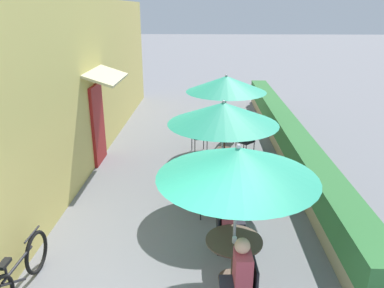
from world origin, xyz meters
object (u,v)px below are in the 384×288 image
object	(u,v)px
cafe_chair_far_back	(200,136)
cafe_chair_mid_right	(216,194)
seated_patron_near_left	(231,215)
coffee_cup_near	(234,240)
patio_umbrella_far	(226,84)
bicycle_leaning	(19,274)
coffee_cup_mid	(223,167)
cafe_chair_near_right	(246,287)
cafe_chair_mid_left	(226,164)
patio_table_near	(234,250)
seated_patron_near_right	(238,276)
coffee_cup_far	(223,125)
cafe_chair_near_left	(224,223)
patio_umbrella_mid	(223,113)
cafe_chair_far_right	(227,125)
patio_table_mid	(221,177)
patio_umbrella_near	(238,163)
cafe_chair_far_left	(247,138)

from	to	relation	value
cafe_chair_far_back	cafe_chair_mid_right	bearing A→B (deg)	-100.27
seated_patron_near_left	cafe_chair_mid_right	xyz separation A→B (m)	(-0.22, 1.04, -0.17)
coffee_cup_near	cafe_chair_far_back	size ratio (longest dim) A/B	0.10
patio_umbrella_far	bicycle_leaning	bearing A→B (deg)	-117.90
seated_patron_near_left	coffee_cup_mid	world-z (taller)	seated_patron_near_left
cafe_chair_near_right	cafe_chair_mid_left	distance (m)	4.08
patio_table_near	cafe_chair_mid_left	size ratio (longest dim) A/B	0.98
cafe_chair_mid_right	coffee_cup_mid	bearing A→B (deg)	4.30
bicycle_leaning	patio_umbrella_far	bearing A→B (deg)	64.12
seated_patron_near_right	coffee_cup_mid	size ratio (longest dim) A/B	13.89
coffee_cup_far	cafe_chair_near_left	bearing A→B (deg)	-92.05
cafe_chair_near_left	patio_umbrella_mid	distance (m)	2.31
cafe_chair_far_back	coffee_cup_near	bearing A→B (deg)	-99.91
coffee_cup_near	cafe_chair_far_right	xyz separation A→B (m)	(0.25, 6.49, -0.24)
cafe_chair_near_right	coffee_cup_mid	bearing A→B (deg)	0.29
cafe_chair_near_left	seated_patron_near_left	distance (m)	0.20
coffee_cup_near	patio_umbrella_mid	bearing A→B (deg)	91.86
patio_table_mid	bicycle_leaning	bearing A→B (deg)	-135.18
patio_umbrella_near	patio_umbrella_far	bearing A→B (deg)	88.65
patio_umbrella_near	cafe_chair_near_left	world-z (taller)	patio_umbrella_near
cafe_chair_near_right	coffee_cup_near	size ratio (longest dim) A/B	9.67
coffee_cup_mid	coffee_cup_far	world-z (taller)	same
cafe_chair_mid_right	seated_patron_near_right	bearing A→B (deg)	-159.20
cafe_chair_near_right	coffee_cup_mid	distance (m)	3.39
patio_table_mid	cafe_chair_far_left	xyz separation A→B (m)	(0.82, 2.63, -0.02)
cafe_chair_near_left	patio_umbrella_far	xyz separation A→B (m)	(0.24, 4.91, 1.44)
patio_table_near	cafe_chair_mid_right	xyz separation A→B (m)	(-0.22, 1.81, -0.02)
cafe_chair_far_right	cafe_chair_mid_right	bearing A→B (deg)	8.25
cafe_chair_near_right	cafe_chair_far_right	size ratio (longest dim) A/B	1.00
cafe_chair_far_left	cafe_chair_far_back	bearing A→B (deg)	35.71
coffee_cup_mid	patio_table_mid	bearing A→B (deg)	-118.33
seated_patron_near_left	coffee_cup_far	xyz separation A→B (m)	(0.07, 4.93, 0.07)
coffee_cup_mid	cafe_chair_far_left	world-z (taller)	cafe_chair_far_left
patio_table_near	coffee_cup_far	distance (m)	5.70
cafe_chair_far_right	seated_patron_near_left	bearing A→B (deg)	11.57
seated_patron_near_right	cafe_chair_far_right	world-z (taller)	seated_patron_near_right
cafe_chair_near_right	coffee_cup_far	distance (m)	6.46
patio_table_near	seated_patron_near_left	bearing A→B (deg)	89.85
cafe_chair_far_back	patio_table_near	bearing A→B (deg)	-99.83
cafe_chair_mid_right	seated_patron_near_left	bearing A→B (deg)	-151.94
patio_table_mid	cafe_chair_far_left	world-z (taller)	cafe_chair_far_left
cafe_chair_near_left	coffee_cup_near	size ratio (longest dim) A/B	9.67
patio_umbrella_mid	cafe_chair_near_left	bearing A→B (deg)	-90.74
cafe_chair_mid_left	patio_umbrella_far	size ratio (longest dim) A/B	0.38
patio_table_near	cafe_chair_near_right	xyz separation A→B (m)	(0.11, -0.76, -0.02)
patio_umbrella_far	coffee_cup_mid	bearing A→B (deg)	-93.54
cafe_chair_near_right	cafe_chair_mid_right	bearing A→B (deg)	4.87
patio_umbrella_near	coffee_cup_near	xyz separation A→B (m)	(-0.00, -0.06, -1.20)
patio_umbrella_near	bicycle_leaning	world-z (taller)	patio_umbrella_near
coffee_cup_near	coffee_cup_mid	distance (m)	2.69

